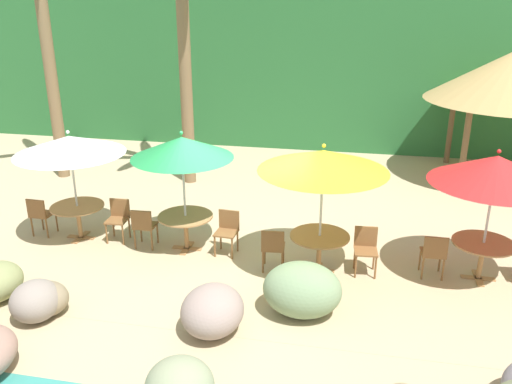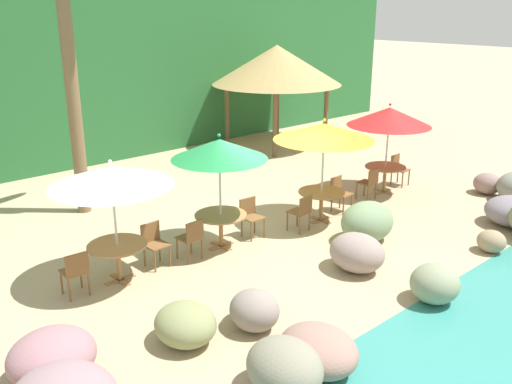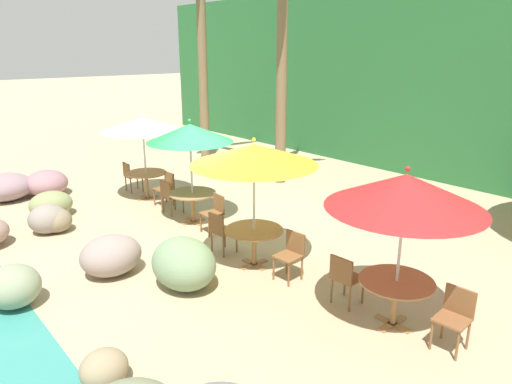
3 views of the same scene
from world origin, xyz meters
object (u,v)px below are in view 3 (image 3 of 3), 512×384
Objects in this scene: chair_green_inland at (169,195)px; umbrella_yellow at (254,154)px; umbrella_green at (190,133)px; chair_green_seaward at (215,211)px; dining_table_white at (146,177)px; umbrella_red at (406,191)px; dining_table_red at (396,288)px; chair_red_seaward at (455,314)px; chair_red_inland at (345,277)px; chair_white_seaward at (166,186)px; palm_tree_second at (282,26)px; umbrella_white at (142,124)px; chair_yellow_inland at (221,230)px; palm_tree_nearest at (202,36)px; dining_table_green at (193,198)px; dining_table_yellow at (254,235)px; chair_white_inland at (131,175)px; chair_yellow_seaward at (291,252)px.

umbrella_yellow reaches higher than chair_green_inland.
chair_green_seaward is (0.85, 0.03, -1.63)m from umbrella_green.
dining_table_white is 8.12m from umbrella_red.
dining_table_red is 1.26× the size of chair_red_seaward.
chair_green_seaward and chair_red_inland have the same top height.
chair_green_seaward is at bearing 167.07° from umbrella_yellow.
chair_red_seaward is at bearing 1.33° from chair_green_inland.
chair_white_seaward is 0.35× the size of umbrella_green.
dining_table_white is 0.45× the size of umbrella_red.
palm_tree_second reaches higher than dining_table_red.
umbrella_yellow is at bearing -7.74° from chair_white_seaward.
umbrella_green is 4.82m from palm_tree_second.
umbrella_green is 5.04m from chair_red_inland.
chair_green_inland is at bearing -6.74° from umbrella_white.
umbrella_white is at bearing 177.62° from chair_red_inland.
umbrella_yellow is at bearing 11.28° from chair_yellow_inland.
umbrella_green is at bearing 178.80° from dining_table_red.
chair_red_seaward is at bearing -0.08° from dining_table_white.
palm_tree_second reaches higher than chair_red_seaward.
chair_white_seaward is at bearing 8.59° from dining_table_white.
palm_tree_nearest is at bearing 159.77° from umbrella_red.
chair_green_inland is 7.29m from chair_red_seaward.
chair_yellow_inland is at bearing -16.81° from dining_table_green.
dining_table_green is 2.74m from dining_table_yellow.
dining_table_green is 1.26× the size of chair_green_seaward.
palm_tree_nearest reaches higher than umbrella_yellow.
umbrella_red is (7.98, -0.17, 1.49)m from dining_table_white.
chair_green_seaward is 0.79× the size of dining_table_red.
palm_tree_second is (1.17, 3.93, 3.96)m from dining_table_white.
umbrella_red is (4.75, -0.15, 1.59)m from chair_green_seaward.
chair_green_inland is 0.79× the size of dining_table_yellow.
palm_tree_second reaches higher than chair_white_seaward.
chair_white_seaward and chair_red_inland have the same top height.
dining_table_yellow is at bearing -3.82° from chair_white_inland.
chair_white_inland is at bearing -173.95° from chair_white_seaward.
dining_table_yellow is 1.26× the size of chair_yellow_seaward.
chair_yellow_inland is (-0.84, -0.17, -0.10)m from dining_table_yellow.
chair_green_inland is (0.69, -0.31, 0.00)m from chair_white_seaward.
umbrella_yellow reaches higher than chair_green_seaward.
dining_table_green is (2.38, -0.05, -1.44)m from umbrella_white.
chair_green_seaward is at bearing 149.76° from chair_yellow_inland.
chair_green_seaward is at bearing -0.41° from umbrella_white.
chair_red_inland is at bearing -4.00° from chair_green_seaward.
umbrella_white is 5.01m from palm_tree_nearest.
umbrella_white is at bearing 174.95° from umbrella_yellow.
chair_white_seaward is at bearing 172.26° from dining_table_yellow.
chair_red_seaward is at bearing -0.08° from umbrella_white.
chair_red_seaward is at bearing 6.67° from dining_table_yellow.
umbrella_yellow is at bearing -28.66° from palm_tree_nearest.
palm_tree_second is (-4.76, 4.22, 4.07)m from chair_yellow_seaward.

